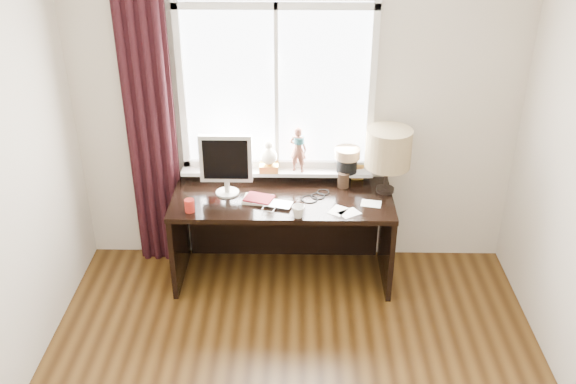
{
  "coord_description": "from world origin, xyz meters",
  "views": [
    {
      "loc": [
        0.02,
        -2.68,
        3.14
      ],
      "look_at": [
        -0.05,
        1.25,
        1.0
      ],
      "focal_mm": 40.0,
      "sensor_mm": 36.0,
      "label": 1
    }
  ],
  "objects_px": {
    "mug": "(298,211)",
    "monitor": "(226,161)",
    "laptop": "(273,204)",
    "red_cup": "(190,206)",
    "desk": "(283,218)",
    "table_lamp": "(388,149)"
  },
  "relations": [
    {
      "from": "mug",
      "to": "table_lamp",
      "type": "distance_m",
      "value": 0.85
    },
    {
      "from": "laptop",
      "to": "table_lamp",
      "type": "distance_m",
      "value": 0.96
    },
    {
      "from": "laptop",
      "to": "red_cup",
      "type": "relative_size",
      "value": 3.01
    },
    {
      "from": "desk",
      "to": "table_lamp",
      "type": "xyz_separation_m",
      "value": [
        0.8,
        0.01,
        0.61
      ]
    },
    {
      "from": "mug",
      "to": "table_lamp",
      "type": "bearing_deg",
      "value": 30.87
    },
    {
      "from": "desk",
      "to": "table_lamp",
      "type": "relative_size",
      "value": 3.27
    },
    {
      "from": "desk",
      "to": "red_cup",
      "type": "bearing_deg",
      "value": -154.08
    },
    {
      "from": "laptop",
      "to": "red_cup",
      "type": "bearing_deg",
      "value": -154.28
    },
    {
      "from": "red_cup",
      "to": "monitor",
      "type": "height_order",
      "value": "monitor"
    },
    {
      "from": "red_cup",
      "to": "monitor",
      "type": "bearing_deg",
      "value": 48.34
    },
    {
      "from": "laptop",
      "to": "desk",
      "type": "bearing_deg",
      "value": 89.44
    },
    {
      "from": "laptop",
      "to": "monitor",
      "type": "bearing_deg",
      "value": 170.16
    },
    {
      "from": "desk",
      "to": "laptop",
      "type": "bearing_deg",
      "value": -106.64
    },
    {
      "from": "monitor",
      "to": "table_lamp",
      "type": "xyz_separation_m",
      "value": [
        1.23,
        0.06,
        0.09
      ]
    },
    {
      "from": "laptop",
      "to": "desk",
      "type": "xyz_separation_m",
      "value": [
        0.07,
        0.23,
        -0.26
      ]
    },
    {
      "from": "laptop",
      "to": "mug",
      "type": "bearing_deg",
      "value": -25.84
    },
    {
      "from": "mug",
      "to": "red_cup",
      "type": "height_order",
      "value": "red_cup"
    },
    {
      "from": "mug",
      "to": "monitor",
      "type": "relative_size",
      "value": 0.2
    },
    {
      "from": "mug",
      "to": "monitor",
      "type": "height_order",
      "value": "monitor"
    },
    {
      "from": "mug",
      "to": "monitor",
      "type": "bearing_deg",
      "value": 147.86
    },
    {
      "from": "red_cup",
      "to": "desk",
      "type": "distance_m",
      "value": 0.81
    },
    {
      "from": "red_cup",
      "to": "table_lamp",
      "type": "xyz_separation_m",
      "value": [
        1.48,
        0.34,
        0.31
      ]
    }
  ]
}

